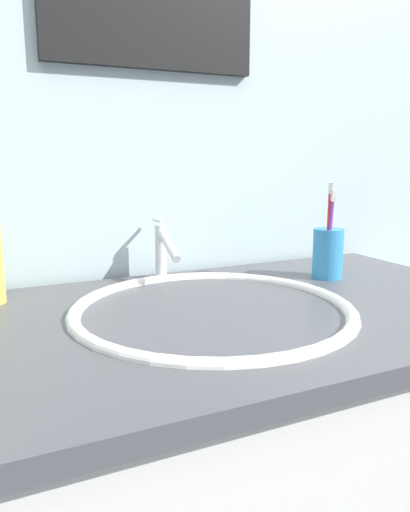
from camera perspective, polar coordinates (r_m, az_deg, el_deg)
name	(u,v)px	position (r m, az deg, el deg)	size (l,w,h in m)	color
tiled_wall_back	(149,127)	(1.14, -6.43, 14.49)	(2.34, 0.04, 2.40)	silver
sink_basin	(212,331)	(0.87, 0.85, -8.57)	(0.49, 0.49, 0.11)	white
faucet	(163,248)	(1.06, -4.85, 0.87)	(0.02, 0.14, 0.13)	silver
toothbrush_cup	(328,253)	(1.11, 13.91, 0.29)	(0.06, 0.06, 0.11)	#338CCC
toothbrush_red	(329,224)	(1.08, 14.00, 3.57)	(0.02, 0.03, 0.20)	red
toothbrush_purple	(330,228)	(1.08, 14.19, 3.11)	(0.02, 0.03, 0.19)	purple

